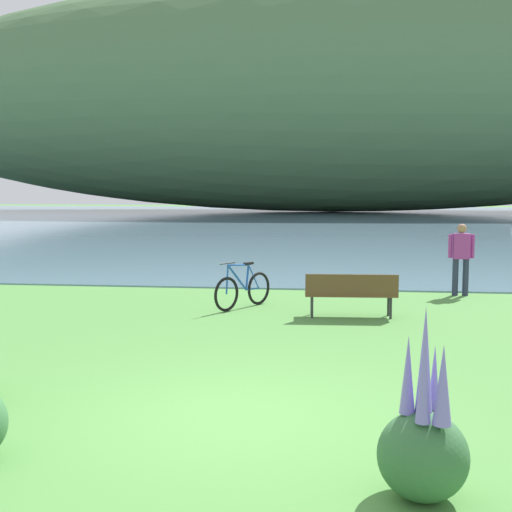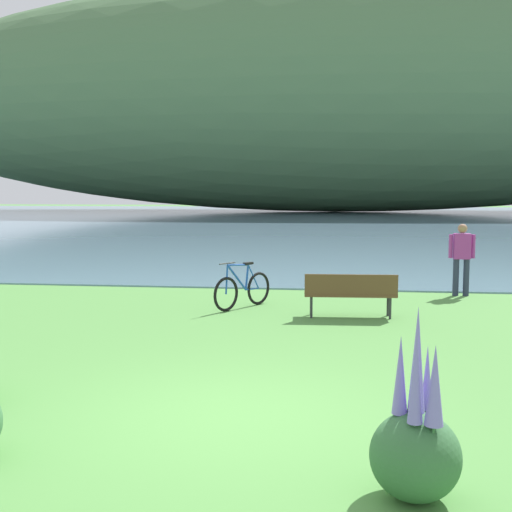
% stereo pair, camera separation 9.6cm
% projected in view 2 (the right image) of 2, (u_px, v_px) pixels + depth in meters
% --- Properties ---
extents(ground_plane, '(200.00, 200.00, 0.00)m').
position_uv_depth(ground_plane, '(230.00, 416.00, 7.24)').
color(ground_plane, '#518E42').
extents(bay_water, '(180.00, 80.00, 0.04)m').
position_uv_depth(bay_water, '(324.00, 219.00, 55.85)').
color(bay_water, '#6B8EA8').
rests_on(bay_water, ground).
extents(distant_hillside, '(110.20, 28.00, 25.79)m').
position_uv_depth(distant_hillside, '(336.00, 96.00, 72.69)').
color(distant_hillside, '#4C7047').
rests_on(distant_hillside, bay_water).
extents(park_bench_near_camera, '(1.82, 0.58, 0.88)m').
position_uv_depth(park_bench_near_camera, '(350.00, 291.00, 12.76)').
color(park_bench_near_camera, brown).
rests_on(park_bench_near_camera, ground).
extents(bicycle_leaning_near_bench, '(1.01, 1.52, 1.01)m').
position_uv_depth(bicycle_leaning_near_bench, '(243.00, 289.00, 13.82)').
color(bicycle_leaning_near_bench, black).
rests_on(bicycle_leaning_near_bench, ground).
extents(person_at_shoreline, '(0.61, 0.23, 1.71)m').
position_uv_depth(person_at_shoreline, '(462.00, 255.00, 15.36)').
color(person_at_shoreline, '#282D47').
rests_on(person_at_shoreline, ground).
extents(echium_bush_closest_to_camera, '(0.74, 0.74, 1.59)m').
position_uv_depth(echium_bush_closest_to_camera, '(416.00, 446.00, 5.24)').
color(echium_bush_closest_to_camera, '#386B3D').
rests_on(echium_bush_closest_to_camera, ground).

